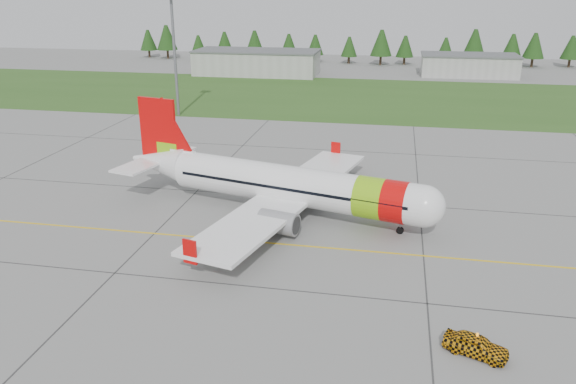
# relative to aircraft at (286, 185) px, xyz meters

# --- Properties ---
(ground) EXTENTS (320.00, 320.00, 0.00)m
(ground) POSITION_rel_aircraft_xyz_m (3.69, -15.41, -3.10)
(ground) COLOR gray
(ground) RESTS_ON ground
(aircraft) EXTENTS (34.87, 32.80, 10.74)m
(aircraft) POSITION_rel_aircraft_xyz_m (0.00, 0.00, 0.00)
(aircraft) COLOR white
(aircraft) RESTS_ON ground
(follow_me_car) EXTENTS (1.88, 2.02, 4.06)m
(follow_me_car) POSITION_rel_aircraft_xyz_m (16.43, -21.08, -1.07)
(follow_me_car) COLOR #F7A90D
(follow_me_car) RESTS_ON ground
(service_van) EXTENTS (1.99, 1.92, 4.83)m
(service_van) POSITION_rel_aircraft_xyz_m (-30.01, 37.16, -0.69)
(service_van) COLOR silver
(service_van) RESTS_ON ground
(grass_strip) EXTENTS (320.00, 50.00, 0.03)m
(grass_strip) POSITION_rel_aircraft_xyz_m (3.69, 66.59, -3.08)
(grass_strip) COLOR #30561E
(grass_strip) RESTS_ON ground
(taxi_guideline) EXTENTS (120.00, 0.25, 0.02)m
(taxi_guideline) POSITION_rel_aircraft_xyz_m (3.69, -7.41, -3.09)
(taxi_guideline) COLOR gold
(taxi_guideline) RESTS_ON ground
(hangar_west) EXTENTS (32.00, 14.00, 6.00)m
(hangar_west) POSITION_rel_aircraft_xyz_m (-26.31, 94.59, -0.10)
(hangar_west) COLOR #A8A8A3
(hangar_west) RESTS_ON ground
(hangar_east) EXTENTS (24.00, 12.00, 5.20)m
(hangar_east) POSITION_rel_aircraft_xyz_m (28.69, 102.59, -0.50)
(hangar_east) COLOR #A8A8A3
(hangar_east) RESTS_ON ground
(floodlight_mast) EXTENTS (0.50, 0.50, 20.00)m
(floodlight_mast) POSITION_rel_aircraft_xyz_m (-28.31, 42.59, 6.90)
(floodlight_mast) COLOR slate
(floodlight_mast) RESTS_ON ground
(treeline) EXTENTS (160.00, 8.00, 10.00)m
(treeline) POSITION_rel_aircraft_xyz_m (3.69, 122.59, 1.90)
(treeline) COLOR #1C3F14
(treeline) RESTS_ON ground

